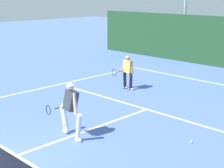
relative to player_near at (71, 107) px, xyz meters
The scene contains 6 objects.
court_line_baseline_far 8.89m from the player_near, 90.12° to the left, with size 10.49×0.10×0.01m, color white.
court_line_service 3.68m from the player_near, 90.30° to the left, with size 8.55×0.10×0.01m, color white.
court_line_centre 0.98m from the player_near, 93.19° to the left, with size 0.10×6.40×0.01m, color white.
player_near is the anchor object (origin of this frame).
player_far 5.69m from the player_near, 115.32° to the left, with size 0.75×0.85×1.53m.
tennis_ball 3.65m from the player_near, 37.35° to the left, with size 0.07×0.07×0.07m, color #D1E033.
Camera 1 is at (7.84, -3.24, 4.20)m, focal length 56.54 mm.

